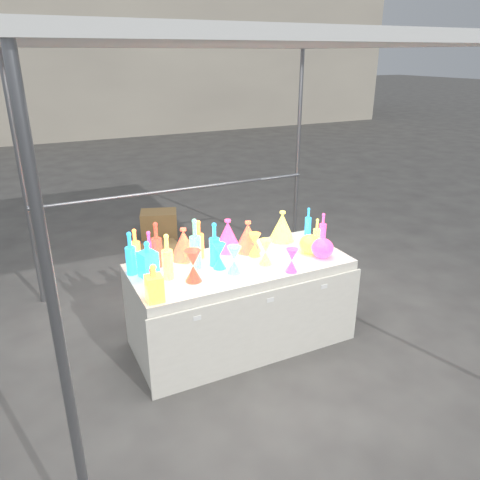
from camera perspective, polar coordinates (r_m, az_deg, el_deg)
name	(u,v)px	position (r m, az deg, el deg)	size (l,w,h in m)	color
ground	(240,339)	(4.23, 0.00, -12.03)	(80.00, 80.00, 0.00)	#63605B
canopy_tent	(239,49)	(3.52, -0.07, 22.28)	(3.15, 3.15, 2.46)	gray
display_table	(240,303)	(4.03, 0.06, -7.67)	(1.84, 0.83, 0.75)	silver
background_building	(166,33)	(18.04, -8.95, 23.67)	(14.00, 6.00, 6.00)	#C1B6A0
cardboard_box_closed	(159,224)	(6.52, -9.83, 1.97)	(0.48, 0.35, 0.35)	tan
cardboard_box_flat	(156,250)	(6.05, -10.15, -1.17)	(0.63, 0.45, 0.05)	tan
bottle_0	(135,247)	(3.87, -12.64, -0.78)	(0.08, 0.08, 0.31)	#E81542
bottle_1	(131,253)	(3.70, -13.20, -1.57)	(0.08, 0.08, 0.35)	#198D23
bottle_2	(157,245)	(3.78, -10.13, -0.56)	(0.08, 0.08, 0.38)	orange
bottle_3	(149,247)	(3.86, -10.99, -0.89)	(0.07, 0.07, 0.28)	blue
bottle_4	(167,256)	(3.57, -8.85, -1.99)	(0.09, 0.09, 0.36)	#137577
bottle_5	(195,244)	(3.70, -5.49, -0.45)	(0.09, 0.09, 0.42)	#B62464
bottle_6	(199,239)	(3.91, -5.05, 0.12)	(0.09, 0.09, 0.33)	#E81542
bottle_7	(214,244)	(3.75, -3.13, -0.52)	(0.09, 0.09, 0.37)	#198D23
decanter_0	(154,283)	(3.28, -10.43, -5.15)	(0.11, 0.11, 0.28)	#E81542
decanter_1	(153,283)	(3.31, -10.52, -5.23)	(0.10, 0.10, 0.25)	orange
decanter_2	(148,259)	(3.63, -11.18, -2.29)	(0.13, 0.13, 0.29)	#198D23
hourglass_0	(193,266)	(3.52, -5.73, -3.16)	(0.13, 0.13, 0.25)	orange
hourglass_1	(292,260)	(3.69, 6.32, -2.49)	(0.10, 0.10, 0.19)	blue
hourglass_2	(266,252)	(3.80, 3.15, -1.48)	(0.11, 0.11, 0.21)	#137577
hourglass_3	(234,260)	(3.64, -0.70, -2.44)	(0.11, 0.11, 0.22)	#B62464
hourglass_4	(255,245)	(3.95, 1.80, -0.57)	(0.10, 0.10, 0.20)	#E81542
hourglass_5	(219,256)	(3.72, -2.52, -1.97)	(0.11, 0.11, 0.21)	#198D23
globe_0	(310,245)	(4.06, 8.51, -0.61)	(0.18, 0.18, 0.15)	#E81542
globe_3	(322,249)	(3.99, 10.00, -1.10)	(0.19, 0.19, 0.15)	blue
lampshade_0	(184,244)	(3.91, -6.87, -0.43)	(0.23, 0.23, 0.27)	yellow
lampshade_1	(248,236)	(4.04, 0.97, 0.48)	(0.23, 0.23, 0.27)	yellow
lampshade_2	(228,235)	(4.05, -1.50, 0.61)	(0.24, 0.24, 0.28)	blue
lampshade_3	(282,226)	(4.29, 5.16, 1.74)	(0.24, 0.24, 0.28)	#137577
bottle_8	(308,221)	(4.45, 8.31, 2.27)	(0.06, 0.06, 0.27)	#198D23
bottle_10	(323,228)	(4.27, 10.05, 1.44)	(0.06, 0.06, 0.29)	blue
bottle_11	(317,233)	(4.17, 9.33, 0.85)	(0.06, 0.06, 0.27)	#137577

